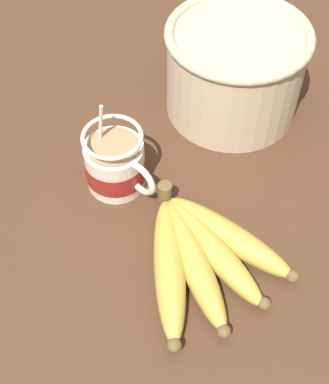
% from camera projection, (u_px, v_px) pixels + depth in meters
% --- Properties ---
extents(table, '(1.33, 1.33, 0.03)m').
position_uv_depth(table, '(131.00, 214.00, 0.76)').
color(table, '#422819').
rests_on(table, ground).
extents(coffee_mug, '(0.12, 0.09, 0.14)m').
position_uv_depth(coffee_mug, '(116.00, 164.00, 0.75)').
color(coffee_mug, beige).
rests_on(coffee_mug, table).
extents(banana_bunch, '(0.22, 0.20, 0.04)m').
position_uv_depth(banana_bunch, '(200.00, 254.00, 0.69)').
color(banana_bunch, brown).
rests_on(banana_bunch, table).
extents(woven_basket, '(0.22, 0.22, 0.15)m').
position_uv_depth(woven_basket, '(235.00, 69.00, 0.82)').
color(woven_basket, tan).
rests_on(woven_basket, table).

